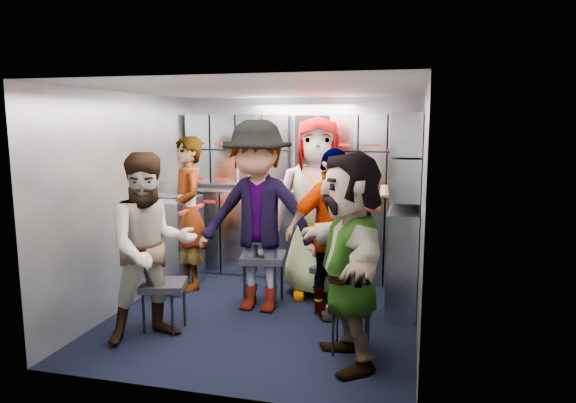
% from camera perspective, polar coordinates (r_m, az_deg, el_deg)
% --- Properties ---
extents(floor, '(3.00, 3.00, 0.00)m').
position_cam_1_polar(floor, '(5.02, -2.46, -12.35)').
color(floor, black).
rests_on(floor, ground).
extents(wall_back, '(2.80, 0.04, 2.10)m').
position_cam_1_polar(wall_back, '(6.18, 1.41, 1.73)').
color(wall_back, '#9297A0').
rests_on(wall_back, ground).
extents(wall_left, '(0.04, 3.00, 2.10)m').
position_cam_1_polar(wall_left, '(5.31, -17.19, 0.17)').
color(wall_left, '#9297A0').
rests_on(wall_left, ground).
extents(wall_right, '(0.04, 3.00, 2.10)m').
position_cam_1_polar(wall_right, '(4.55, 14.61, -1.10)').
color(wall_right, '#9297A0').
rests_on(wall_right, ground).
extents(ceiling, '(2.80, 3.00, 0.02)m').
position_cam_1_polar(ceiling, '(4.69, -2.64, 12.33)').
color(ceiling, silver).
rests_on(ceiling, wall_back).
extents(cart_bank_back, '(2.68, 0.38, 0.99)m').
position_cam_1_polar(cart_bank_back, '(6.07, 0.95, -3.71)').
color(cart_bank_back, '#989CA7').
rests_on(cart_bank_back, ground).
extents(cart_bank_left, '(0.38, 0.76, 0.99)m').
position_cam_1_polar(cart_bank_left, '(5.80, -12.29, -4.53)').
color(cart_bank_left, '#989CA7').
rests_on(cart_bank_left, ground).
extents(counter, '(2.68, 0.42, 0.03)m').
position_cam_1_polar(counter, '(5.98, 0.97, 1.16)').
color(counter, '#B1B3B8').
rests_on(counter, cart_bank_back).
extents(locker_bank_back, '(2.68, 0.28, 0.82)m').
position_cam_1_polar(locker_bank_back, '(6.00, 1.11, 5.74)').
color(locker_bank_back, '#989CA7').
rests_on(locker_bank_back, wall_back).
extents(locker_bank_right, '(0.28, 1.00, 0.82)m').
position_cam_1_polar(locker_bank_right, '(5.20, 13.07, 5.04)').
color(locker_bank_right, '#989CA7').
rests_on(locker_bank_right, wall_right).
extents(right_cabinet, '(0.28, 1.20, 1.00)m').
position_cam_1_polar(right_cabinet, '(5.25, 12.68, -5.86)').
color(right_cabinet, '#989CA7').
rests_on(right_cabinet, ground).
extents(coffee_niche, '(0.46, 0.16, 0.84)m').
position_cam_1_polar(coffee_niche, '(6.02, 2.91, 5.55)').
color(coffee_niche, black).
rests_on(coffee_niche, wall_back).
extents(red_latch_strip, '(2.60, 0.02, 0.03)m').
position_cam_1_polar(red_latch_strip, '(5.81, 0.52, -0.41)').
color(red_latch_strip, maroon).
rests_on(red_latch_strip, cart_bank_back).
extents(jump_seat_near_left, '(0.45, 0.44, 0.44)m').
position_cam_1_polar(jump_seat_near_left, '(4.65, -13.67, -9.29)').
color(jump_seat_near_left, black).
rests_on(jump_seat_near_left, ground).
extents(jump_seat_mid_left, '(0.48, 0.46, 0.50)m').
position_cam_1_polar(jump_seat_mid_left, '(5.17, -2.76, -6.52)').
color(jump_seat_mid_left, black).
rests_on(jump_seat_mid_left, ground).
extents(jump_seat_center, '(0.45, 0.44, 0.41)m').
position_cam_1_polar(jump_seat_center, '(5.61, 3.51, -6.16)').
color(jump_seat_center, black).
rests_on(jump_seat_center, ground).
extents(jump_seat_mid_right, '(0.45, 0.44, 0.41)m').
position_cam_1_polar(jump_seat_mid_right, '(5.07, 5.07, -7.79)').
color(jump_seat_mid_right, black).
rests_on(jump_seat_mid_right, ground).
extents(jump_seat_near_right, '(0.36, 0.35, 0.41)m').
position_cam_1_polar(jump_seat_near_right, '(4.16, 7.05, -11.70)').
color(jump_seat_near_right, black).
rests_on(jump_seat_near_right, ground).
extents(attendant_standing, '(0.68, 0.72, 1.66)m').
position_cam_1_polar(attendant_standing, '(5.69, -11.05, -1.28)').
color(attendant_standing, black).
rests_on(attendant_standing, ground).
extents(attendant_arc_a, '(0.97, 0.95, 1.57)m').
position_cam_1_polar(attendant_arc_a, '(4.39, -14.95, -4.98)').
color(attendant_arc_a, black).
rests_on(attendant_arc_a, ground).
extents(attendant_arc_b, '(1.21, 0.73, 1.84)m').
position_cam_1_polar(attendant_arc_b, '(4.90, -3.41, -1.72)').
color(attendant_arc_b, black).
rests_on(attendant_arc_b, ground).
extents(attendant_arc_c, '(1.01, 0.75, 1.87)m').
position_cam_1_polar(attendant_arc_c, '(5.32, 3.21, -0.69)').
color(attendant_arc_c, black).
rests_on(attendant_arc_c, ground).
extents(attendant_arc_d, '(0.96, 0.88, 1.58)m').
position_cam_1_polar(attendant_arc_d, '(4.79, 4.80, -3.53)').
color(attendant_arc_d, black).
rests_on(attendant_arc_d, ground).
extents(attendant_arc_e, '(1.03, 1.56, 1.61)m').
position_cam_1_polar(attendant_arc_e, '(3.85, 6.85, -6.40)').
color(attendant_arc_e, black).
rests_on(attendant_arc_e, ground).
extents(bottle_left, '(0.07, 0.07, 0.25)m').
position_cam_1_polar(bottle_left, '(6.06, -4.09, 2.56)').
color(bottle_left, white).
rests_on(bottle_left, counter).
extents(bottle_mid, '(0.07, 0.07, 0.24)m').
position_cam_1_polar(bottle_mid, '(6.11, -5.53, 2.55)').
color(bottle_mid, white).
rests_on(bottle_mid, counter).
extents(bottle_right, '(0.06, 0.06, 0.23)m').
position_cam_1_polar(bottle_right, '(5.84, 4.74, 2.23)').
color(bottle_right, white).
rests_on(bottle_right, counter).
extents(cup_left, '(0.09, 0.09, 0.11)m').
position_cam_1_polar(cup_left, '(6.02, -3.00, 1.86)').
color(cup_left, '#CCB18F').
rests_on(cup_left, counter).
extents(cup_right, '(0.09, 0.09, 0.10)m').
position_cam_1_polar(cup_right, '(5.77, 10.66, 1.36)').
color(cup_right, '#CCB18F').
rests_on(cup_right, counter).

